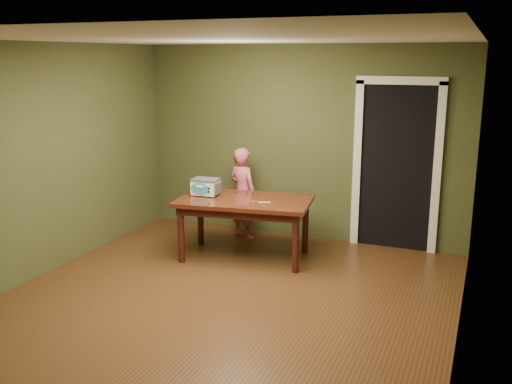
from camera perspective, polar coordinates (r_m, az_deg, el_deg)
floor at (r=5.86m, az=-3.65°, el=-11.23°), size 5.00×5.00×0.00m
room_shell at (r=5.37m, az=-3.93°, el=5.53°), size 4.52×5.02×2.61m
doorway at (r=7.75m, az=14.20°, el=2.74°), size 1.10×0.66×2.25m
dining_table at (r=6.96m, az=-1.15°, el=-1.48°), size 1.72×1.13×0.75m
toy_oven at (r=7.11m, az=-5.06°, el=0.58°), size 0.35×0.25×0.21m
baking_pan at (r=6.73m, az=-0.25°, el=-1.01°), size 0.10×0.10×0.02m
spatula at (r=6.75m, az=0.70°, el=-1.03°), size 0.17×0.10×0.01m
child at (r=7.73m, az=-1.32°, el=-0.14°), size 0.54×0.45×1.25m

